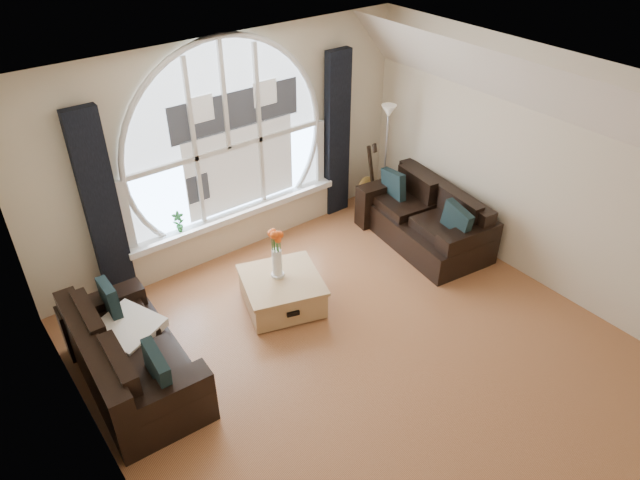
# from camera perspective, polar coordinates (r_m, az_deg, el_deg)

# --- Properties ---
(ground) EXTENTS (5.00, 5.50, 0.01)m
(ground) POSITION_cam_1_polar(r_m,az_deg,el_deg) (6.05, 5.27, -12.13)
(ground) COLOR brown
(ground) RESTS_ON ground
(ceiling) EXTENTS (5.00, 5.50, 0.01)m
(ceiling) POSITION_cam_1_polar(r_m,az_deg,el_deg) (4.51, 7.08, 12.31)
(ceiling) COLOR silver
(ceiling) RESTS_ON ground
(wall_back) EXTENTS (5.00, 0.01, 2.70)m
(wall_back) POSITION_cam_1_polar(r_m,az_deg,el_deg) (7.12, -9.14, 8.69)
(wall_back) COLOR beige
(wall_back) RESTS_ON ground
(wall_left) EXTENTS (0.01, 5.50, 2.70)m
(wall_left) POSITION_cam_1_polar(r_m,az_deg,el_deg) (4.27, -20.45, -13.59)
(wall_left) COLOR beige
(wall_left) RESTS_ON ground
(wall_right) EXTENTS (0.01, 5.50, 2.70)m
(wall_right) POSITION_cam_1_polar(r_m,az_deg,el_deg) (6.90, 21.66, 5.76)
(wall_right) COLOR beige
(wall_right) RESTS_ON ground
(attic_slope) EXTENTS (0.92, 5.50, 0.72)m
(attic_slope) POSITION_cam_1_polar(r_m,az_deg,el_deg) (6.28, 22.04, 13.06)
(attic_slope) COLOR silver
(attic_slope) RESTS_ON ground
(arched_window) EXTENTS (2.60, 0.06, 2.15)m
(arched_window) POSITION_cam_1_polar(r_m,az_deg,el_deg) (6.98, -9.22, 10.65)
(arched_window) COLOR silver
(arched_window) RESTS_ON wall_back
(window_sill) EXTENTS (2.90, 0.22, 0.08)m
(window_sill) POSITION_cam_1_polar(r_m,az_deg,el_deg) (7.44, -8.18, 2.59)
(window_sill) COLOR white
(window_sill) RESTS_ON wall_back
(window_frame) EXTENTS (2.76, 0.08, 2.15)m
(window_frame) POSITION_cam_1_polar(r_m,az_deg,el_deg) (6.96, -9.10, 10.57)
(window_frame) COLOR white
(window_frame) RESTS_ON wall_back
(neighbor_house) EXTENTS (1.70, 0.02, 1.50)m
(neighbor_house) POSITION_cam_1_polar(r_m,az_deg,el_deg) (7.08, -8.00, 10.01)
(neighbor_house) COLOR silver
(neighbor_house) RESTS_ON wall_back
(curtain_left) EXTENTS (0.35, 0.12, 2.30)m
(curtain_left) POSITION_cam_1_polar(r_m,az_deg,el_deg) (6.61, -20.57, 2.72)
(curtain_left) COLOR black
(curtain_left) RESTS_ON ground
(curtain_right) EXTENTS (0.35, 0.12, 2.30)m
(curtain_right) POSITION_cam_1_polar(r_m,az_deg,el_deg) (7.91, 1.69, 10.19)
(curtain_right) COLOR black
(curtain_right) RESTS_ON ground
(sofa_left) EXTENTS (0.93, 1.75, 0.76)m
(sofa_left) POSITION_cam_1_polar(r_m,az_deg,el_deg) (5.86, -18.01, -10.49)
(sofa_left) COLOR black
(sofa_left) RESTS_ON ground
(sofa_right) EXTENTS (1.07, 1.80, 0.76)m
(sofa_right) POSITION_cam_1_polar(r_m,az_deg,el_deg) (7.63, 10.21, 2.28)
(sofa_right) COLOR black
(sofa_right) RESTS_ON ground
(coffee_chest) EXTENTS (1.07, 1.07, 0.42)m
(coffee_chest) POSITION_cam_1_polar(r_m,az_deg,el_deg) (6.60, -3.75, -4.95)
(coffee_chest) COLOR #AC8354
(coffee_chest) RESTS_ON ground
(throw_blanket) EXTENTS (0.73, 0.73, 0.10)m
(throw_blanket) POSITION_cam_1_polar(r_m,az_deg,el_deg) (5.98, -18.37, -8.23)
(throw_blanket) COLOR silver
(throw_blanket) RESTS_ON sofa_left
(vase_flowers) EXTENTS (0.24, 0.24, 0.70)m
(vase_flowers) POSITION_cam_1_polar(r_m,az_deg,el_deg) (6.31, -4.31, -0.69)
(vase_flowers) COLOR white
(vase_flowers) RESTS_ON coffee_chest
(floor_lamp) EXTENTS (0.24, 0.24, 1.60)m
(floor_lamp) POSITION_cam_1_polar(r_m,az_deg,el_deg) (8.05, 6.42, 7.69)
(floor_lamp) COLOR #B2B2B2
(floor_lamp) RESTS_ON ground
(guitar) EXTENTS (0.38, 0.27, 1.06)m
(guitar) POSITION_cam_1_polar(r_m,az_deg,el_deg) (8.22, 4.70, 6.27)
(guitar) COLOR brown
(guitar) RESTS_ON ground
(potted_plant) EXTENTS (0.16, 0.13, 0.26)m
(potted_plant) POSITION_cam_1_polar(r_m,az_deg,el_deg) (7.07, -13.71, 1.74)
(potted_plant) COLOR #1E6023
(potted_plant) RESTS_ON window_sill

